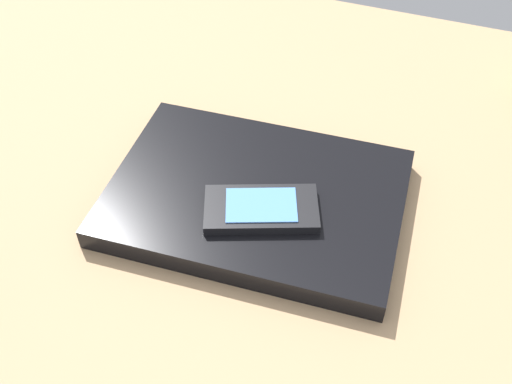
# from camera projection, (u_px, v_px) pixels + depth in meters

# --- Properties ---
(desk_surface) EXTENTS (1.20, 0.80, 0.03)m
(desk_surface) POSITION_uv_depth(u_px,v_px,m) (310.00, 190.00, 0.71)
(desk_surface) COLOR tan
(desk_surface) RESTS_ON ground
(laptop_closed) EXTENTS (0.32, 0.24, 0.02)m
(laptop_closed) POSITION_uv_depth(u_px,v_px,m) (256.00, 197.00, 0.66)
(laptop_closed) COLOR black
(laptop_closed) RESTS_ON desk_surface
(cell_phone_on_laptop) EXTENTS (0.13, 0.10, 0.01)m
(cell_phone_on_laptop) POSITION_uv_depth(u_px,v_px,m) (261.00, 209.00, 0.63)
(cell_phone_on_laptop) COLOR black
(cell_phone_on_laptop) RESTS_ON laptop_closed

